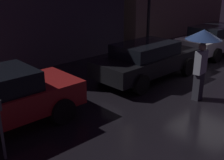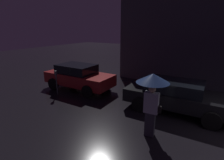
{
  "view_description": "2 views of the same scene",
  "coord_description": "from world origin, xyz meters",
  "px_view_note": "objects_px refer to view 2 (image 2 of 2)",
  "views": [
    {
      "loc": [
        -10.0,
        -4.94,
        3.48
      ],
      "look_at": [
        -5.16,
        0.18,
        0.93
      ],
      "focal_mm": 45.0,
      "sensor_mm": 36.0,
      "label": 1
    },
    {
      "loc": [
        -1.17,
        -6.02,
        3.45
      ],
      "look_at": [
        -4.73,
        -0.03,
        1.37
      ],
      "focal_mm": 28.0,
      "sensor_mm": 36.0,
      "label": 2
    }
  ],
  "objects_px": {
    "parked_car_black": "(176,95)",
    "parking_meter": "(56,80)",
    "pedestrian_with_umbrella": "(152,89)",
    "parked_car_red": "(79,76)"
  },
  "relations": [
    {
      "from": "parked_car_black",
      "to": "pedestrian_with_umbrella",
      "type": "bearing_deg",
      "value": -99.29
    },
    {
      "from": "parked_car_red",
      "to": "pedestrian_with_umbrella",
      "type": "bearing_deg",
      "value": -24.35
    },
    {
      "from": "pedestrian_with_umbrella",
      "to": "parking_meter",
      "type": "bearing_deg",
      "value": -16.01
    },
    {
      "from": "parked_car_black",
      "to": "parking_meter",
      "type": "distance_m",
      "value": 6.03
    },
    {
      "from": "parked_car_red",
      "to": "pedestrian_with_umbrella",
      "type": "distance_m",
      "value": 5.72
    },
    {
      "from": "parked_car_red",
      "to": "pedestrian_with_umbrella",
      "type": "height_order",
      "value": "pedestrian_with_umbrella"
    },
    {
      "from": "parked_car_black",
      "to": "parking_meter",
      "type": "relative_size",
      "value": 3.34
    },
    {
      "from": "parked_car_black",
      "to": "pedestrian_with_umbrella",
      "type": "xyz_separation_m",
      "value": [
        -0.36,
        -2.29,
        0.93
      ]
    },
    {
      "from": "parked_car_red",
      "to": "parking_meter",
      "type": "xyz_separation_m",
      "value": [
        -0.42,
        -1.28,
        0.04
      ]
    },
    {
      "from": "parked_car_red",
      "to": "parked_car_black",
      "type": "distance_m",
      "value": 5.49
    }
  ]
}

